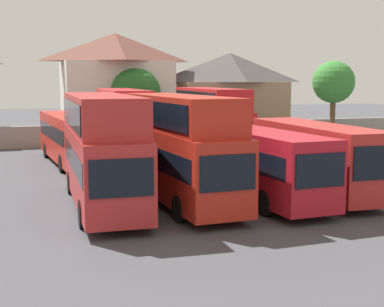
{
  "coord_description": "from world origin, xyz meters",
  "views": [
    {
      "loc": [
        -8.84,
        -24.56,
        5.64
      ],
      "look_at": [
        0.0,
        3.0,
        1.82
      ],
      "focal_mm": 52.99,
      "sensor_mm": 36.0,
      "label": 1
    }
  ],
  "objects_px": {
    "tree_right_of_lot": "(136,94)",
    "bus_5": "(71,136)",
    "house_terrace_centre": "(116,85)",
    "bus_8": "(211,119)",
    "bus_6": "(123,121)",
    "bus_2": "(178,143)",
    "house_terrace_right": "(230,93)",
    "tree_left_of_lot": "(334,83)",
    "bus_1": "(102,144)",
    "bus_3": "(250,158)",
    "bus_4": "(315,155)",
    "bus_7": "(170,131)"
  },
  "relations": [
    {
      "from": "bus_5",
      "to": "bus_8",
      "type": "bearing_deg",
      "value": 84.39
    },
    {
      "from": "bus_7",
      "to": "tree_right_of_lot",
      "type": "xyz_separation_m",
      "value": [
        0.15,
        12.15,
        2.3
      ]
    },
    {
      "from": "bus_3",
      "to": "house_terrace_right",
      "type": "height_order",
      "value": "house_terrace_right"
    },
    {
      "from": "house_terrace_centre",
      "to": "tree_right_of_lot",
      "type": "height_order",
      "value": "house_terrace_centre"
    },
    {
      "from": "bus_7",
      "to": "bus_1",
      "type": "bearing_deg",
      "value": -21.93
    },
    {
      "from": "bus_3",
      "to": "bus_8",
      "type": "relative_size",
      "value": 1.01
    },
    {
      "from": "bus_1",
      "to": "house_terrace_right",
      "type": "bearing_deg",
      "value": 151.12
    },
    {
      "from": "bus_4",
      "to": "bus_5",
      "type": "height_order",
      "value": "bus_4"
    },
    {
      "from": "bus_6",
      "to": "tree_right_of_lot",
      "type": "distance_m",
      "value": 13.09
    },
    {
      "from": "bus_6",
      "to": "bus_8",
      "type": "xyz_separation_m",
      "value": [
        6.35,
        -0.12,
        0.03
      ]
    },
    {
      "from": "bus_1",
      "to": "bus_3",
      "type": "relative_size",
      "value": 0.95
    },
    {
      "from": "bus_6",
      "to": "tree_right_of_lot",
      "type": "height_order",
      "value": "tree_right_of_lot"
    },
    {
      "from": "bus_2",
      "to": "bus_7",
      "type": "xyz_separation_m",
      "value": [
        3.54,
        14.07,
        -0.8
      ]
    },
    {
      "from": "bus_3",
      "to": "bus_5",
      "type": "relative_size",
      "value": 1.01
    },
    {
      "from": "bus_5",
      "to": "house_terrace_right",
      "type": "xyz_separation_m",
      "value": [
        17.88,
        16.43,
        2.36
      ]
    },
    {
      "from": "house_terrace_centre",
      "to": "bus_8",
      "type": "bearing_deg",
      "value": -77.08
    },
    {
      "from": "bus_3",
      "to": "house_terrace_centre",
      "type": "bearing_deg",
      "value": 178.16
    },
    {
      "from": "bus_1",
      "to": "bus_8",
      "type": "relative_size",
      "value": 0.95
    },
    {
      "from": "bus_3",
      "to": "bus_4",
      "type": "relative_size",
      "value": 1.16
    },
    {
      "from": "tree_left_of_lot",
      "to": "tree_right_of_lot",
      "type": "bearing_deg",
      "value": 165.72
    },
    {
      "from": "bus_7",
      "to": "bus_6",
      "type": "bearing_deg",
      "value": -79.4
    },
    {
      "from": "bus_1",
      "to": "house_terrace_centre",
      "type": "relative_size",
      "value": 1.05
    },
    {
      "from": "bus_3",
      "to": "house_terrace_centre",
      "type": "relative_size",
      "value": 1.11
    },
    {
      "from": "tree_right_of_lot",
      "to": "bus_3",
      "type": "bearing_deg",
      "value": -90.18
    },
    {
      "from": "bus_7",
      "to": "bus_8",
      "type": "height_order",
      "value": "bus_8"
    },
    {
      "from": "bus_4",
      "to": "tree_right_of_lot",
      "type": "xyz_separation_m",
      "value": [
        -3.23,
        26.41,
        2.29
      ]
    },
    {
      "from": "bus_3",
      "to": "bus_4",
      "type": "xyz_separation_m",
      "value": [
        3.31,
        -0.3,
        0.08
      ]
    },
    {
      "from": "bus_2",
      "to": "bus_6",
      "type": "distance_m",
      "value": 13.72
    },
    {
      "from": "bus_5",
      "to": "bus_6",
      "type": "distance_m",
      "value": 3.6
    },
    {
      "from": "bus_8",
      "to": "tree_right_of_lot",
      "type": "distance_m",
      "value": 13.0
    },
    {
      "from": "bus_2",
      "to": "bus_8",
      "type": "bearing_deg",
      "value": 151.41
    },
    {
      "from": "bus_2",
      "to": "house_terrace_centre",
      "type": "relative_size",
      "value": 1.02
    },
    {
      "from": "bus_4",
      "to": "house_terrace_right",
      "type": "height_order",
      "value": "house_terrace_right"
    },
    {
      "from": "bus_5",
      "to": "house_terrace_centre",
      "type": "xyz_separation_m",
      "value": [
        6.02,
        16.33,
        3.21
      ]
    },
    {
      "from": "bus_2",
      "to": "house_terrace_centre",
      "type": "height_order",
      "value": "house_terrace_centre"
    },
    {
      "from": "bus_4",
      "to": "bus_6",
      "type": "height_order",
      "value": "bus_6"
    },
    {
      "from": "bus_5",
      "to": "house_terrace_centre",
      "type": "distance_m",
      "value": 17.7
    },
    {
      "from": "bus_6",
      "to": "house_terrace_right",
      "type": "relative_size",
      "value": 1.06
    },
    {
      "from": "tree_left_of_lot",
      "to": "tree_right_of_lot",
      "type": "distance_m",
      "value": 18.27
    },
    {
      "from": "tree_right_of_lot",
      "to": "bus_5",
      "type": "bearing_deg",
      "value": -119.83
    },
    {
      "from": "bus_3",
      "to": "bus_6",
      "type": "relative_size",
      "value": 0.97
    },
    {
      "from": "bus_3",
      "to": "tree_right_of_lot",
      "type": "xyz_separation_m",
      "value": [
        0.08,
        26.11,
        2.37
      ]
    },
    {
      "from": "bus_4",
      "to": "house_terrace_centre",
      "type": "xyz_separation_m",
      "value": [
        -4.29,
        30.38,
        3.11
      ]
    },
    {
      "from": "bus_6",
      "to": "house_terrace_centre",
      "type": "distance_m",
      "value": 16.82
    },
    {
      "from": "bus_4",
      "to": "bus_8",
      "type": "relative_size",
      "value": 0.87
    },
    {
      "from": "bus_5",
      "to": "bus_6",
      "type": "height_order",
      "value": "bus_6"
    },
    {
      "from": "bus_2",
      "to": "house_terrace_right",
      "type": "xyz_separation_m",
      "value": [
        14.48,
        30.28,
        1.47
      ]
    },
    {
      "from": "bus_5",
      "to": "bus_1",
      "type": "bearing_deg",
      "value": -4.18
    },
    {
      "from": "house_terrace_centre",
      "to": "tree_left_of_lot",
      "type": "distance_m",
      "value": 20.57
    },
    {
      "from": "bus_2",
      "to": "tree_right_of_lot",
      "type": "height_order",
      "value": "tree_right_of_lot"
    }
  ]
}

